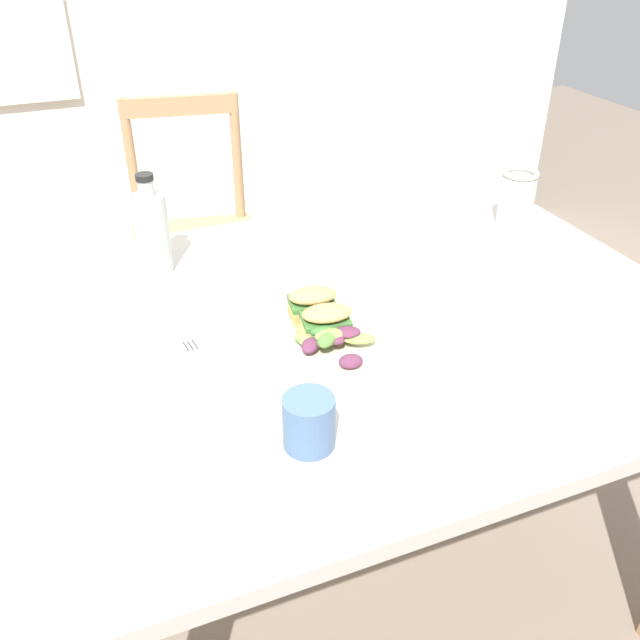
{
  "coord_description": "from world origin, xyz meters",
  "views": [
    {
      "loc": [
        -0.39,
        -0.99,
        1.41
      ],
      "look_at": [
        0.0,
        -0.03,
        0.76
      ],
      "focal_mm": 38.42,
      "sensor_mm": 36.0,
      "label": 1
    }
  ],
  "objects_px": {
    "plate_lunch": "(329,338)",
    "sandwich_half_front": "(328,320)",
    "fork_on_napkin": "(202,364)",
    "sandwich_half_back": "(314,302)",
    "chair_wooden_far": "(194,238)",
    "bottle_cold_brew": "(153,236)",
    "mason_jar_iced_tea": "(516,202)",
    "cup_extra_side": "(309,422)",
    "dining_table": "(354,366)"
  },
  "relations": [
    {
      "from": "plate_lunch",
      "to": "mason_jar_iced_tea",
      "type": "height_order",
      "value": "mason_jar_iced_tea"
    },
    {
      "from": "chair_wooden_far",
      "to": "bottle_cold_brew",
      "type": "relative_size",
      "value": 4.16
    },
    {
      "from": "chair_wooden_far",
      "to": "sandwich_half_front",
      "type": "distance_m",
      "value": 1.16
    },
    {
      "from": "sandwich_half_back",
      "to": "cup_extra_side",
      "type": "relative_size",
      "value": 1.17
    },
    {
      "from": "sandwich_half_front",
      "to": "fork_on_napkin",
      "type": "bearing_deg",
      "value": 179.6
    },
    {
      "from": "dining_table",
      "to": "mason_jar_iced_tea",
      "type": "xyz_separation_m",
      "value": [
        0.51,
        0.23,
        0.18
      ]
    },
    {
      "from": "sandwich_half_back",
      "to": "cup_extra_side",
      "type": "distance_m",
      "value": 0.33
    },
    {
      "from": "plate_lunch",
      "to": "sandwich_half_back",
      "type": "height_order",
      "value": "sandwich_half_back"
    },
    {
      "from": "plate_lunch",
      "to": "sandwich_half_back",
      "type": "relative_size",
      "value": 2.74
    },
    {
      "from": "plate_lunch",
      "to": "cup_extra_side",
      "type": "height_order",
      "value": "cup_extra_side"
    },
    {
      "from": "chair_wooden_far",
      "to": "cup_extra_side",
      "type": "distance_m",
      "value": 1.4
    },
    {
      "from": "sandwich_half_front",
      "to": "cup_extra_side",
      "type": "height_order",
      "value": "cup_extra_side"
    },
    {
      "from": "fork_on_napkin",
      "to": "mason_jar_iced_tea",
      "type": "distance_m",
      "value": 0.86
    },
    {
      "from": "fork_on_napkin",
      "to": "mason_jar_iced_tea",
      "type": "relative_size",
      "value": 1.38
    },
    {
      "from": "dining_table",
      "to": "plate_lunch",
      "type": "distance_m",
      "value": 0.15
    },
    {
      "from": "dining_table",
      "to": "sandwich_half_back",
      "type": "relative_size",
      "value": 13.5
    },
    {
      "from": "fork_on_napkin",
      "to": "sandwich_half_back",
      "type": "bearing_deg",
      "value": 15.86
    },
    {
      "from": "fork_on_napkin",
      "to": "mason_jar_iced_tea",
      "type": "height_order",
      "value": "mason_jar_iced_tea"
    },
    {
      "from": "sandwich_half_back",
      "to": "fork_on_napkin",
      "type": "distance_m",
      "value": 0.24
    },
    {
      "from": "sandwich_half_front",
      "to": "sandwich_half_back",
      "type": "xyz_separation_m",
      "value": [
        -0.0,
        0.07,
        0.0
      ]
    },
    {
      "from": "dining_table",
      "to": "bottle_cold_brew",
      "type": "xyz_separation_m",
      "value": [
        -0.31,
        0.32,
        0.19
      ]
    },
    {
      "from": "dining_table",
      "to": "mason_jar_iced_tea",
      "type": "distance_m",
      "value": 0.59
    },
    {
      "from": "plate_lunch",
      "to": "sandwich_half_front",
      "type": "xyz_separation_m",
      "value": [
        0.0,
        0.01,
        0.03
      ]
    },
    {
      "from": "plate_lunch",
      "to": "sandwich_half_back",
      "type": "xyz_separation_m",
      "value": [
        0.0,
        0.07,
        0.03
      ]
    },
    {
      "from": "chair_wooden_far",
      "to": "bottle_cold_brew",
      "type": "xyz_separation_m",
      "value": [
        -0.22,
        -0.74,
        0.37
      ]
    },
    {
      "from": "fork_on_napkin",
      "to": "cup_extra_side",
      "type": "relative_size",
      "value": 2.28
    },
    {
      "from": "dining_table",
      "to": "sandwich_half_back",
      "type": "bearing_deg",
      "value": 168.18
    },
    {
      "from": "mason_jar_iced_tea",
      "to": "dining_table",
      "type": "bearing_deg",
      "value": -155.99
    },
    {
      "from": "sandwich_half_back",
      "to": "mason_jar_iced_tea",
      "type": "distance_m",
      "value": 0.63
    },
    {
      "from": "bottle_cold_brew",
      "to": "mason_jar_iced_tea",
      "type": "height_order",
      "value": "bottle_cold_brew"
    },
    {
      "from": "mason_jar_iced_tea",
      "to": "cup_extra_side",
      "type": "height_order",
      "value": "mason_jar_iced_tea"
    },
    {
      "from": "chair_wooden_far",
      "to": "sandwich_half_back",
      "type": "distance_m",
      "value": 1.1
    },
    {
      "from": "plate_lunch",
      "to": "sandwich_half_front",
      "type": "height_order",
      "value": "sandwich_half_front"
    },
    {
      "from": "chair_wooden_far",
      "to": "bottle_cold_brew",
      "type": "distance_m",
      "value": 0.86
    },
    {
      "from": "chair_wooden_far",
      "to": "mason_jar_iced_tea",
      "type": "distance_m",
      "value": 1.09
    },
    {
      "from": "fork_on_napkin",
      "to": "bottle_cold_brew",
      "type": "distance_m",
      "value": 0.38
    },
    {
      "from": "sandwich_half_front",
      "to": "bottle_cold_brew",
      "type": "height_order",
      "value": "bottle_cold_brew"
    },
    {
      "from": "fork_on_napkin",
      "to": "cup_extra_side",
      "type": "xyz_separation_m",
      "value": [
        0.1,
        -0.24,
        0.04
      ]
    },
    {
      "from": "dining_table",
      "to": "chair_wooden_far",
      "type": "height_order",
      "value": "chair_wooden_far"
    },
    {
      "from": "plate_lunch",
      "to": "bottle_cold_brew",
      "type": "distance_m",
      "value": 0.45
    },
    {
      "from": "dining_table",
      "to": "cup_extra_side",
      "type": "bearing_deg",
      "value": -125.48
    },
    {
      "from": "chair_wooden_far",
      "to": "fork_on_napkin",
      "type": "distance_m",
      "value": 1.17
    },
    {
      "from": "chair_wooden_far",
      "to": "fork_on_napkin",
      "type": "height_order",
      "value": "chair_wooden_far"
    },
    {
      "from": "dining_table",
      "to": "sandwich_half_front",
      "type": "distance_m",
      "value": 0.18
    },
    {
      "from": "sandwich_half_front",
      "to": "bottle_cold_brew",
      "type": "bearing_deg",
      "value": 121.87
    },
    {
      "from": "mason_jar_iced_tea",
      "to": "cup_extra_side",
      "type": "distance_m",
      "value": 0.89
    },
    {
      "from": "chair_wooden_far",
      "to": "cup_extra_side",
      "type": "height_order",
      "value": "chair_wooden_far"
    },
    {
      "from": "sandwich_half_front",
      "to": "sandwich_half_back",
      "type": "height_order",
      "value": "same"
    },
    {
      "from": "cup_extra_side",
      "to": "sandwich_half_front",
      "type": "bearing_deg",
      "value": 61.71
    },
    {
      "from": "fork_on_napkin",
      "to": "bottle_cold_brew",
      "type": "height_order",
      "value": "bottle_cold_brew"
    }
  ]
}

